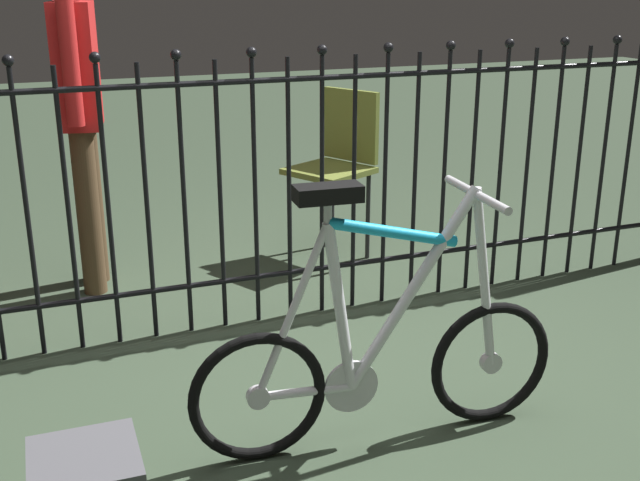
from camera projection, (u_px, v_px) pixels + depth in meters
The scene contains 5 objects.
ground_plane at pixel (338, 408), 2.80m from camera, with size 20.00×20.00×0.00m, color #354432.
iron_fence at pixel (252, 184), 3.31m from camera, with size 4.43×0.07×1.27m.
bicycle at pixel (379, 353), 2.52m from camera, with size 1.25×0.40×0.88m.
chair_olive at pixel (339, 156), 4.15m from camera, with size 0.50×0.50×0.90m.
person_visitor at pixel (79, 96), 3.60m from camera, with size 0.23×0.47×1.59m.
Camera 1 is at (-0.94, -2.27, 1.46)m, focal length 43.95 mm.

